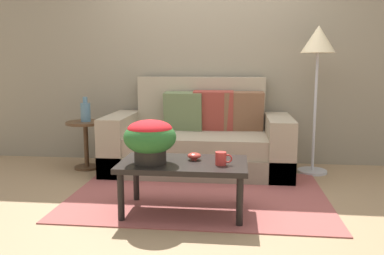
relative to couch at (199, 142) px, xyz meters
name	(u,v)px	position (x,y,z in m)	size (l,w,h in m)	color
ground_plane	(199,192)	(0.08, -0.80, -0.33)	(14.00, 14.00, 0.00)	#997A56
wall_back	(210,53)	(0.08, 0.50, 1.01)	(6.40, 0.12, 2.67)	gray
area_rug	(198,195)	(0.08, -0.90, -0.32)	(2.33, 1.64, 0.01)	#994C47
couch	(199,142)	(0.00, 0.00, 0.00)	(2.04, 0.94, 1.05)	gray
coffee_table	(183,168)	(0.00, -1.34, 0.05)	(1.02, 0.59, 0.43)	black
side_table	(86,136)	(-1.31, -0.07, 0.05)	(0.44, 0.44, 0.55)	#4C331E
floor_lamp	(318,51)	(1.27, 0.03, 1.01)	(0.36, 0.36, 1.61)	#B2B2B7
potted_plant	(150,137)	(-0.26, -1.42, 0.31)	(0.41, 0.41, 0.35)	black
coffee_mug	(221,158)	(0.30, -1.41, 0.15)	(0.13, 0.09, 0.10)	red
snack_bowl	(194,156)	(0.08, -1.27, 0.13)	(0.11, 0.11, 0.06)	#B2382D
table_vase	(86,112)	(-1.30, -0.07, 0.34)	(0.11, 0.11, 0.28)	slate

